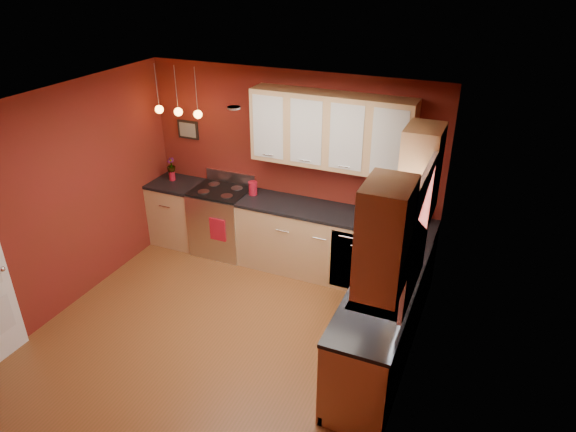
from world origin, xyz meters
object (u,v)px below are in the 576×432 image
at_px(coffee_maker, 412,212).
at_px(sink, 380,297).
at_px(gas_range, 222,220).
at_px(red_canister, 253,188).
at_px(soap_pump, 387,295).

bearing_deg(coffee_maker, sink, -102.92).
xyz_separation_m(gas_range, sink, (2.62, -1.50, 0.43)).
height_order(gas_range, red_canister, red_canister).
bearing_deg(soap_pump, sink, 122.86).
xyz_separation_m(gas_range, soap_pump, (2.71, -1.64, 0.57)).
bearing_deg(sink, red_canister, 143.93).
height_order(sink, coffee_maker, same).
distance_m(gas_range, red_canister, 0.73).
relative_size(gas_range, sink, 1.59).
bearing_deg(red_canister, gas_range, -171.87).
xyz_separation_m(red_canister, soap_pump, (2.24, -1.71, 0.01)).
xyz_separation_m(sink, red_canister, (-2.15, 1.57, 0.12)).
height_order(red_canister, soap_pump, soap_pump).
xyz_separation_m(red_canister, coffee_maker, (2.12, 0.04, 0.04)).
bearing_deg(gas_range, coffee_maker, 2.40).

